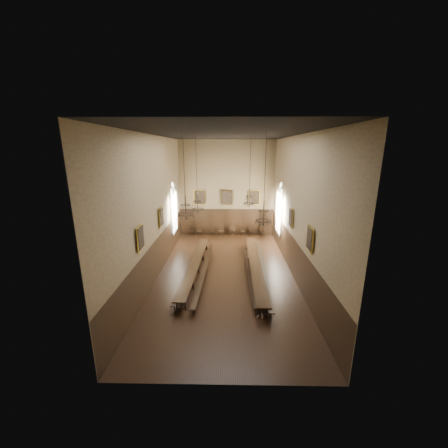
{
  "coord_description": "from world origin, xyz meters",
  "views": [
    {
      "loc": [
        0.21,
        -16.94,
        8.16
      ],
      "look_at": [
        -0.13,
        1.5,
        3.1
      ],
      "focal_mm": 22.0,
      "sensor_mm": 36.0,
      "label": 1
    }
  ],
  "objects_px": {
    "bench_right_outer": "(263,270)",
    "chair_2": "(212,233)",
    "chair_7": "(262,233)",
    "chandelier_front_left": "(186,209)",
    "table_right": "(255,269)",
    "chandelier_back_right": "(249,199)",
    "chair_6": "(252,233)",
    "chair_5": "(243,233)",
    "chandelier_back_left": "(197,205)",
    "bench_left_inner": "(204,270)",
    "chair_4": "(232,232)",
    "table_left": "(195,268)",
    "chair_0": "(191,232)",
    "bench_left_outer": "(189,271)",
    "chair_1": "(200,233)",
    "chandelier_front_right": "(263,215)",
    "chair_3": "(221,233)",
    "bench_right_inner": "(248,271)"
  },
  "relations": [
    {
      "from": "table_right",
      "to": "chair_4",
      "type": "distance_m",
      "value": 8.74
    },
    {
      "from": "table_left",
      "to": "chair_1",
      "type": "relative_size",
      "value": 10.41
    },
    {
      "from": "bench_left_inner",
      "to": "chair_4",
      "type": "distance_m",
      "value": 8.82
    },
    {
      "from": "chandelier_back_right",
      "to": "chandelier_front_right",
      "type": "relative_size",
      "value": 1.03
    },
    {
      "from": "chair_0",
      "to": "chair_2",
      "type": "relative_size",
      "value": 1.12
    },
    {
      "from": "chair_0",
      "to": "bench_left_inner",
      "type": "bearing_deg",
      "value": -59.96
    },
    {
      "from": "bench_left_outer",
      "to": "chandelier_front_left",
      "type": "bearing_deg",
      "value": -82.9
    },
    {
      "from": "table_right",
      "to": "bench_left_inner",
      "type": "xyz_separation_m",
      "value": [
        -3.38,
        0.01,
        -0.13
      ]
    },
    {
      "from": "chair_4",
      "to": "chandelier_front_right",
      "type": "height_order",
      "value": "chandelier_front_right"
    },
    {
      "from": "chair_4",
      "to": "chair_6",
      "type": "bearing_deg",
      "value": -9.37
    },
    {
      "from": "chandelier_back_right",
      "to": "table_left",
      "type": "bearing_deg",
      "value": -142.99
    },
    {
      "from": "bench_left_outer",
      "to": "bench_left_inner",
      "type": "bearing_deg",
      "value": 2.96
    },
    {
      "from": "bench_right_outer",
      "to": "chair_2",
      "type": "relative_size",
      "value": 12.48
    },
    {
      "from": "table_right",
      "to": "table_left",
      "type": "bearing_deg",
      "value": 177.98
    },
    {
      "from": "chair_2",
      "to": "chair_4",
      "type": "distance_m",
      "value": 1.93
    },
    {
      "from": "chair_1",
      "to": "chair_4",
      "type": "height_order",
      "value": "chair_4"
    },
    {
      "from": "table_left",
      "to": "chandelier_front_right",
      "type": "height_order",
      "value": "chandelier_front_right"
    },
    {
      "from": "bench_left_inner",
      "to": "chair_7",
      "type": "xyz_separation_m",
      "value": [
        4.85,
        8.63,
        -0.01
      ]
    },
    {
      "from": "bench_right_outer",
      "to": "chandelier_front_left",
      "type": "distance_m",
      "value": 6.92
    },
    {
      "from": "chair_3",
      "to": "chair_5",
      "type": "relative_size",
      "value": 1.06
    },
    {
      "from": "chair_6",
      "to": "chair_5",
      "type": "bearing_deg",
      "value": 168.27
    },
    {
      "from": "chair_0",
      "to": "chandelier_back_right",
      "type": "bearing_deg",
      "value": -30.92
    },
    {
      "from": "table_right",
      "to": "chair_1",
      "type": "height_order",
      "value": "chair_1"
    },
    {
      "from": "chair_7",
      "to": "chandelier_front_left",
      "type": "relative_size",
      "value": 0.2
    },
    {
      "from": "table_right",
      "to": "bench_left_inner",
      "type": "relative_size",
      "value": 1.08
    },
    {
      "from": "chandelier_front_left",
      "to": "chandelier_front_right",
      "type": "bearing_deg",
      "value": -9.99
    },
    {
      "from": "chandelier_front_left",
      "to": "chair_2",
      "type": "bearing_deg",
      "value": 85.64
    },
    {
      "from": "bench_left_outer",
      "to": "bench_right_outer",
      "type": "xyz_separation_m",
      "value": [
        4.97,
        0.17,
        0.05
      ]
    },
    {
      "from": "chandelier_back_left",
      "to": "chandelier_front_left",
      "type": "bearing_deg",
      "value": -91.43
    },
    {
      "from": "chair_2",
      "to": "chair_3",
      "type": "height_order",
      "value": "chair_3"
    },
    {
      "from": "table_right",
      "to": "chair_1",
      "type": "relative_size",
      "value": 11.21
    },
    {
      "from": "bench_right_inner",
      "to": "chair_1",
      "type": "distance_m",
      "value": 9.58
    },
    {
      "from": "table_left",
      "to": "chair_0",
      "type": "distance_m",
      "value": 8.62
    },
    {
      "from": "chandelier_back_left",
      "to": "bench_left_inner",
      "type": "bearing_deg",
      "value": -75.92
    },
    {
      "from": "chair_6",
      "to": "chandelier_back_left",
      "type": "relative_size",
      "value": 0.19
    },
    {
      "from": "chandelier_back_right",
      "to": "chair_5",
      "type": "bearing_deg",
      "value": 91.63
    },
    {
      "from": "table_right",
      "to": "chandelier_back_right",
      "type": "xyz_separation_m",
      "value": [
        -0.25,
        2.98,
        4.21
      ]
    },
    {
      "from": "bench_left_outer",
      "to": "table_left",
      "type": "bearing_deg",
      "value": 24.49
    },
    {
      "from": "bench_left_outer",
      "to": "chandelier_back_left",
      "type": "relative_size",
      "value": 1.73
    },
    {
      "from": "bench_left_outer",
      "to": "chair_1",
      "type": "height_order",
      "value": "chair_1"
    },
    {
      "from": "chair_6",
      "to": "chandelier_front_left",
      "type": "bearing_deg",
      "value": -122.43
    },
    {
      "from": "chair_5",
      "to": "chair_7",
      "type": "height_order",
      "value": "chair_5"
    },
    {
      "from": "table_left",
      "to": "chandelier_back_left",
      "type": "height_order",
      "value": "chandelier_back_left"
    },
    {
      "from": "chair_3",
      "to": "chair_4",
      "type": "bearing_deg",
      "value": 2.14
    },
    {
      "from": "chair_6",
      "to": "chandelier_back_left",
      "type": "xyz_separation_m",
      "value": [
        -4.53,
        -5.8,
        3.9
      ]
    },
    {
      "from": "chair_1",
      "to": "chair_4",
      "type": "bearing_deg",
      "value": -5.58
    },
    {
      "from": "bench_right_outer",
      "to": "chair_1",
      "type": "xyz_separation_m",
      "value": [
        -5.13,
        8.41,
        -0.02
      ]
    },
    {
      "from": "bench_right_outer",
      "to": "chandelier_back_right",
      "type": "bearing_deg",
      "value": 105.82
    },
    {
      "from": "table_right",
      "to": "bench_right_inner",
      "type": "distance_m",
      "value": 0.47
    },
    {
      "from": "table_left",
      "to": "chair_4",
      "type": "height_order",
      "value": "chair_4"
    }
  ]
}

